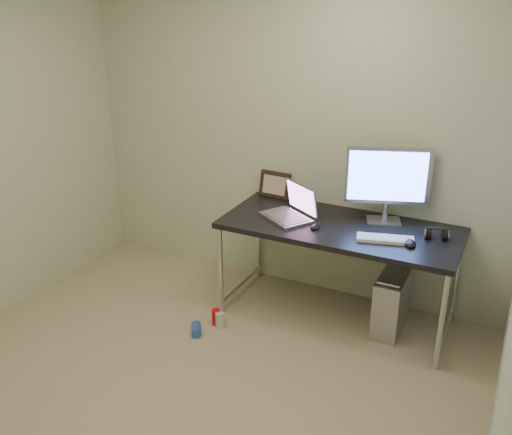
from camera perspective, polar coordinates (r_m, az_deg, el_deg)
name	(u,v)px	position (r m, az deg, el deg)	size (l,w,h in m)	color
floor	(172,403)	(3.67, -8.42, -17.89)	(3.50, 3.50, 0.00)	tan
wall_back	(290,137)	(4.48, 3.38, 8.05)	(3.50, 0.02, 2.50)	beige
desk	(339,235)	(4.16, 8.35, -1.73)	(1.70, 0.74, 0.75)	black
tower_computer	(391,303)	(4.27, 13.38, -8.29)	(0.19, 0.42, 0.47)	#B4B4B9
cable_a	(397,261)	(4.48, 13.94, -4.26)	(0.01, 0.01, 0.70)	black
cable_b	(408,267)	(4.45, 14.98, -4.80)	(0.01, 0.01, 0.72)	black
can_red	(216,317)	(4.31, -4.00, -9.89)	(0.07, 0.07, 0.12)	red
can_white	(220,320)	(4.27, -3.64, -10.19)	(0.06, 0.06, 0.12)	silver
can_blue	(196,329)	(4.23, -6.00, -11.06)	(0.07, 0.07, 0.13)	blue
laptop	(292,210)	(4.21, 3.61, 0.75)	(0.46, 0.44, 0.25)	#A9A9B1
monitor	(388,179)	(4.13, 13.04, 3.75)	(0.57, 0.25, 0.56)	#A9A9B1
keyboard	(385,239)	(3.94, 12.80, -2.11)	(0.38, 0.12, 0.02)	white
mouse_right	(410,242)	(3.90, 15.17, -2.41)	(0.08, 0.12, 0.04)	black
mouse_left	(315,226)	(4.05, 5.93, -0.87)	(0.06, 0.10, 0.03)	black
headphones	(436,235)	(4.05, 17.57, -1.67)	(0.17, 0.10, 0.10)	black
picture_frame	(275,185)	(4.59, 1.90, 3.30)	(0.26, 0.03, 0.21)	black
webcam	(297,190)	(4.50, 4.16, 2.75)	(0.05, 0.04, 0.13)	silver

